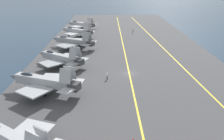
# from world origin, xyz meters

# --- Properties ---
(ground_plane) EXTENTS (2000.00, 2000.00, 0.00)m
(ground_plane) POSITION_xyz_m (0.00, 0.00, 0.00)
(ground_plane) COLOR #23384C
(carrier_deck) EXTENTS (214.09, 55.89, 0.40)m
(carrier_deck) POSITION_xyz_m (0.00, 0.00, 0.20)
(carrier_deck) COLOR #424244
(carrier_deck) RESTS_ON ground
(deck_stripe_foul_line) EXTENTS (192.32, 12.42, 0.01)m
(deck_stripe_foul_line) POSITION_xyz_m (0.00, -15.37, 0.40)
(deck_stripe_foul_line) COLOR yellow
(deck_stripe_foul_line) RESTS_ON carrier_deck
(deck_stripe_centerline) EXTENTS (192.68, 0.36, 0.01)m
(deck_stripe_centerline) POSITION_xyz_m (0.00, 0.00, 0.40)
(deck_stripe_centerline) COLOR yellow
(deck_stripe_centerline) RESTS_ON carrier_deck
(parked_jet_second) EXTENTS (12.84, 15.32, 5.94)m
(parked_jet_second) POSITION_xyz_m (-29.98, 18.34, 2.82)
(parked_jet_second) COLOR #A8AAAF
(parked_jet_second) RESTS_ON carrier_deck
(parked_jet_third) EXTENTS (12.72, 17.10, 6.60)m
(parked_jet_third) POSITION_xyz_m (-11.34, 18.79, 3.17)
(parked_jet_third) COLOR #9EA3A8
(parked_jet_third) RESTS_ON carrier_deck
(parked_jet_fourth) EXTENTS (13.28, 15.61, 6.18)m
(parked_jet_fourth) POSITION_xyz_m (5.96, 18.63, 2.73)
(parked_jet_fourth) COLOR #93999E
(parked_jet_fourth) RESTS_ON carrier_deck
(parked_jet_fifth) EXTENTS (14.14, 16.91, 6.02)m
(parked_jet_fifth) POSITION_xyz_m (23.87, 17.70, 2.91)
(parked_jet_fifth) COLOR gray
(parked_jet_fifth) RESTS_ON carrier_deck
(parked_jet_sixth) EXTENTS (12.42, 14.99, 6.72)m
(parked_jet_sixth) POSITION_xyz_m (40.45, 18.28, 3.10)
(parked_jet_sixth) COLOR #A8AAAF
(parked_jet_sixth) RESTS_ON carrier_deck
(parked_jet_seventh) EXTENTS (12.43, 15.17, 5.81)m
(parked_jet_seventh) POSITION_xyz_m (58.56, 18.58, 2.72)
(parked_jet_seventh) COLOR #A8AAAF
(parked_jet_seventh) RESTS_ON carrier_deck
(crew_white_vest) EXTENTS (0.46, 0.44, 1.68)m
(crew_white_vest) POSITION_xyz_m (-3.86, 5.66, 1.32)
(crew_white_vest) COLOR #232328
(crew_white_vest) RESTS_ON carrier_deck
(crew_green_vest) EXTENTS (0.45, 0.46, 1.70)m
(crew_green_vest) POSITION_xyz_m (48.95, -5.62, 1.34)
(crew_green_vest) COLOR #4C473D
(crew_green_vest) RESTS_ON carrier_deck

